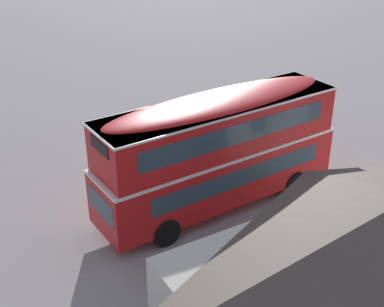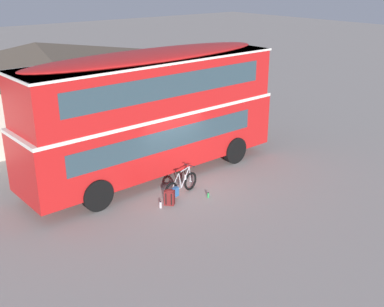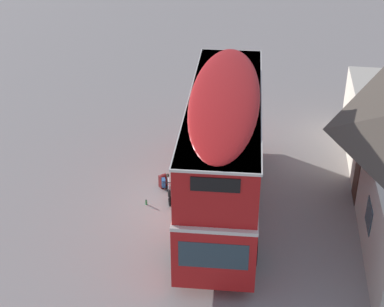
# 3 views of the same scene
# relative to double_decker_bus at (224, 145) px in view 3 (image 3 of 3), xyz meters

# --- Properties ---
(ground_plane) EXTENTS (120.00, 120.00, 0.00)m
(ground_plane) POSITION_rel_double_decker_bus_xyz_m (0.04, -1.09, -2.64)
(ground_plane) COLOR gray
(double_decker_bus) EXTENTS (10.47, 2.91, 4.79)m
(double_decker_bus) POSITION_rel_double_decker_bus_xyz_m (0.00, 0.00, 0.00)
(double_decker_bus) COLOR black
(double_decker_bus) RESTS_ON ground
(touring_bicycle) EXTENTS (1.75, 0.73, 0.99)m
(touring_bicycle) POSITION_rel_double_decker_bus_xyz_m (-0.41, -2.16, -2.27)
(touring_bicycle) COLOR black
(touring_bicycle) RESTS_ON ground
(backpack_on_ground) EXTENTS (0.40, 0.41, 0.56)m
(backpack_on_ground) POSITION_rel_double_decker_bus_xyz_m (-1.10, -2.46, -2.35)
(backpack_on_ground) COLOR maroon
(backpack_on_ground) RESTS_ON ground
(water_bottle_green_metal) EXTENTS (0.07, 0.07, 0.21)m
(water_bottle_green_metal) POSITION_rel_double_decker_bus_xyz_m (0.26, -2.90, -2.55)
(water_bottle_green_metal) COLOR green
(water_bottle_green_metal) RESTS_ON ground
(water_bottle_clear_plastic) EXTENTS (0.08, 0.08, 0.24)m
(water_bottle_clear_plastic) POSITION_rel_double_decker_bus_xyz_m (-1.49, -2.48, -2.53)
(water_bottle_clear_plastic) COLOR silver
(water_bottle_clear_plastic) RESTS_ON ground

